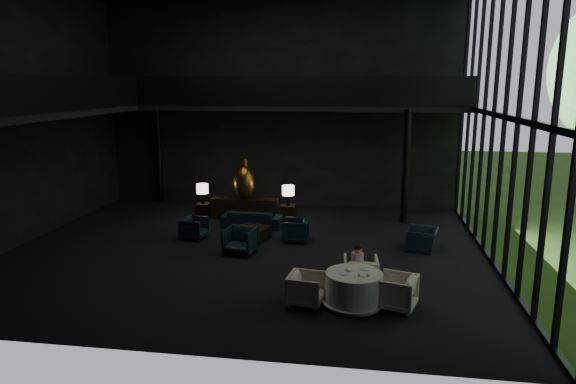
# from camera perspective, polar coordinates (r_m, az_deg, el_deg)

# --- Properties ---
(floor) EXTENTS (14.00, 12.00, 0.02)m
(floor) POSITION_cam_1_polar(r_m,az_deg,el_deg) (15.34, -4.58, -6.51)
(floor) COLOR black
(floor) RESTS_ON ground
(wall_back) EXTENTS (14.00, 0.04, 8.00)m
(wall_back) POSITION_cam_1_polar(r_m,az_deg,el_deg) (20.45, -0.91, 9.59)
(wall_back) COLOR black
(wall_back) RESTS_ON ground
(wall_front) EXTENTS (14.00, 0.04, 8.00)m
(wall_front) POSITION_cam_1_polar(r_m,az_deg,el_deg) (8.87, -13.87, 6.07)
(wall_front) COLOR black
(wall_front) RESTS_ON ground
(wall_left) EXTENTS (0.04, 12.00, 8.00)m
(wall_left) POSITION_cam_1_polar(r_m,az_deg,el_deg) (17.57, -27.88, 7.82)
(wall_left) COLOR black
(wall_left) RESTS_ON ground
(curtain_wall) EXTENTS (0.20, 12.00, 8.00)m
(curtain_wall) POSITION_cam_1_polar(r_m,az_deg,el_deg) (14.63, 22.96, 7.69)
(curtain_wall) COLOR black
(curtain_wall) RESTS_ON ground
(mezzanine_left) EXTENTS (2.00, 12.00, 0.25)m
(mezzanine_left) POSITION_cam_1_polar(r_m,az_deg,el_deg) (17.00, -25.14, 7.98)
(mezzanine_left) COLOR black
(mezzanine_left) RESTS_ON wall_left
(mezzanine_back) EXTENTS (12.00, 2.00, 0.25)m
(mezzanine_back) POSITION_cam_1_polar(r_m,az_deg,el_deg) (19.32, 1.56, 9.44)
(mezzanine_back) COLOR black
(mezzanine_back) RESTS_ON wall_back
(railing_left) EXTENTS (0.06, 12.00, 1.00)m
(railing_left) POSITION_cam_1_polar(r_m,az_deg,el_deg) (16.45, -22.37, 10.21)
(railing_left) COLOR black
(railing_left) RESTS_ON mezzanine_left
(railing_back) EXTENTS (12.00, 0.06, 1.00)m
(railing_back) POSITION_cam_1_polar(r_m,az_deg,el_deg) (18.31, 1.18, 11.18)
(railing_back) COLOR black
(railing_back) RESTS_ON mezzanine_back
(column_nw) EXTENTS (0.24, 0.24, 4.00)m
(column_nw) POSITION_cam_1_polar(r_m,az_deg,el_deg) (21.74, -14.18, 4.07)
(column_nw) COLOR black
(column_nw) RESTS_ON floor
(column_ne) EXTENTS (0.24, 0.24, 4.00)m
(column_ne) POSITION_cam_1_polar(r_m,az_deg,el_deg) (18.43, 12.95, 2.77)
(column_ne) COLOR black
(column_ne) RESTS_ON floor
(console) EXTENTS (2.40, 0.55, 0.76)m
(console) POSITION_cam_1_polar(r_m,az_deg,el_deg) (18.77, -4.79, -1.85)
(console) COLOR black
(console) RESTS_ON floor
(bronze_urn) EXTENTS (0.78, 0.78, 1.45)m
(bronze_urn) POSITION_cam_1_polar(r_m,az_deg,el_deg) (18.52, -4.87, 1.14)
(bronze_urn) COLOR #A2762B
(bronze_urn) RESTS_ON console
(side_table_left) EXTENTS (0.47, 0.47, 0.52)m
(side_table_left) POSITION_cam_1_polar(r_m,az_deg,el_deg) (19.23, -9.43, -2.01)
(side_table_left) COLOR black
(side_table_left) RESTS_ON floor
(table_lamp_left) EXTENTS (0.43, 0.43, 0.72)m
(table_lamp_left) POSITION_cam_1_polar(r_m,az_deg,el_deg) (19.08, -9.49, 0.27)
(table_lamp_left) COLOR black
(table_lamp_left) RESTS_ON side_table_left
(side_table_right) EXTENTS (0.52, 0.52, 0.57)m
(side_table_right) POSITION_cam_1_polar(r_m,az_deg,el_deg) (18.50, 0.05, -2.31)
(side_table_right) COLOR black
(side_table_right) RESTS_ON floor
(table_lamp_right) EXTENTS (0.43, 0.43, 0.72)m
(table_lamp_right) POSITION_cam_1_polar(r_m,az_deg,el_deg) (18.26, 0.02, 0.08)
(table_lamp_right) COLOR black
(table_lamp_right) RESTS_ON side_table_right
(sofa) EXTENTS (1.98, 0.64, 0.77)m
(sofa) POSITION_cam_1_polar(r_m,az_deg,el_deg) (17.68, -4.03, -2.70)
(sofa) COLOR black
(sofa) RESTS_ON floor
(lounge_armchair_west) EXTENTS (0.75, 0.79, 0.73)m
(lounge_armchair_west) POSITION_cam_1_polar(r_m,az_deg,el_deg) (16.61, -10.36, -3.91)
(lounge_armchair_west) COLOR black
(lounge_armchair_west) RESTS_ON floor
(lounge_armchair_east) EXTENTS (0.74, 0.79, 0.79)m
(lounge_armchair_east) POSITION_cam_1_polar(r_m,az_deg,el_deg) (16.07, 0.86, -4.13)
(lounge_armchair_east) COLOR #1D323A
(lounge_armchair_east) RESTS_ON floor
(lounge_armchair_south) EXTENTS (1.04, 0.99, 0.94)m
(lounge_armchair_south) POSITION_cam_1_polar(r_m,az_deg,el_deg) (14.96, -5.35, -5.11)
(lounge_armchair_south) COLOR #182E3E
(lounge_armchair_south) RESTS_ON floor
(window_armchair) EXTENTS (0.76, 1.00, 0.78)m
(window_armchair) POSITION_cam_1_polar(r_m,az_deg,el_deg) (15.80, 14.70, -4.84)
(window_armchair) COLOR black
(window_armchair) RESTS_ON floor
(coffee_table) EXTENTS (1.18, 1.18, 0.42)m
(coffee_table) POSITION_cam_1_polar(r_m,az_deg,el_deg) (16.26, -4.09, -4.65)
(coffee_table) COLOR black
(coffee_table) RESTS_ON floor
(dining_table) EXTENTS (1.44, 1.44, 0.75)m
(dining_table) POSITION_cam_1_polar(r_m,az_deg,el_deg) (11.74, 7.31, -10.83)
(dining_table) COLOR white
(dining_table) RESTS_ON floor
(dining_chair_north) EXTENTS (0.92, 0.87, 0.90)m
(dining_chair_north) POSITION_cam_1_polar(r_m,az_deg,el_deg) (12.64, 8.09, -8.55)
(dining_chair_north) COLOR beige
(dining_chair_north) RESTS_ON floor
(dining_chair_east) EXTENTS (1.02, 1.06, 0.89)m
(dining_chair_east) POSITION_cam_1_polar(r_m,az_deg,el_deg) (11.68, 11.96, -10.51)
(dining_chair_east) COLOR silver
(dining_chair_east) RESTS_ON floor
(dining_chair_west) EXTENTS (0.81, 0.86, 0.79)m
(dining_chair_west) POSITION_cam_1_polar(r_m,az_deg,el_deg) (11.66, 2.03, -10.54)
(dining_chair_west) COLOR beige
(dining_chair_west) RESTS_ON floor
(child) EXTENTS (0.30, 0.30, 0.64)m
(child) POSITION_cam_1_polar(r_m,az_deg,el_deg) (12.53, 7.72, -7.20)
(child) COLOR beige
(child) RESTS_ON dining_chair_north
(plate_a) EXTENTS (0.25, 0.25, 0.01)m
(plate_a) POSITION_cam_1_polar(r_m,az_deg,el_deg) (11.48, 6.34, -9.03)
(plate_a) COLOR white
(plate_a) RESTS_ON dining_table
(plate_b) EXTENTS (0.23, 0.23, 0.01)m
(plate_b) POSITION_cam_1_polar(r_m,az_deg,el_deg) (11.82, 8.58, -8.46)
(plate_b) COLOR white
(plate_b) RESTS_ON dining_table
(saucer) EXTENTS (0.19, 0.19, 0.01)m
(saucer) POSITION_cam_1_polar(r_m,az_deg,el_deg) (11.43, 8.52, -9.20)
(saucer) COLOR white
(saucer) RESTS_ON dining_table
(coffee_cup) EXTENTS (0.10, 0.10, 0.06)m
(coffee_cup) POSITION_cam_1_polar(r_m,az_deg,el_deg) (11.40, 8.94, -9.07)
(coffee_cup) COLOR white
(coffee_cup) RESTS_ON saucer
(cereal_bowl) EXTENTS (0.14, 0.14, 0.07)m
(cereal_bowl) POSITION_cam_1_polar(r_m,az_deg,el_deg) (11.67, 6.75, -8.53)
(cereal_bowl) COLOR white
(cereal_bowl) RESTS_ON dining_table
(cream_pot) EXTENTS (0.06, 0.06, 0.06)m
(cream_pot) POSITION_cam_1_polar(r_m,az_deg,el_deg) (11.36, 7.90, -9.17)
(cream_pot) COLOR #99999E
(cream_pot) RESTS_ON dining_table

